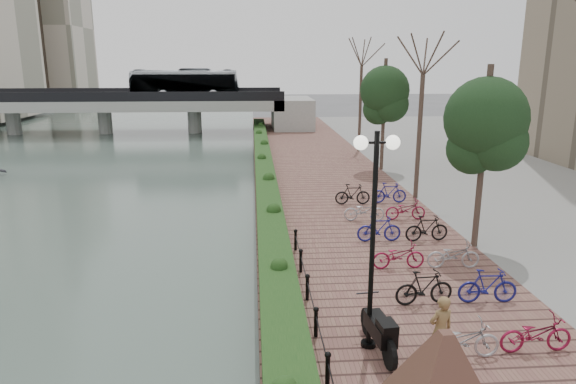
{
  "coord_description": "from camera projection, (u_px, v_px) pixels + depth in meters",
  "views": [
    {
      "loc": [
        -0.06,
        -8.3,
        7.05
      ],
      "look_at": [
        1.31,
        11.6,
        2.0
      ],
      "focal_mm": 32.0,
      "sensor_mm": 36.0,
      "label": 1
    }
  ],
  "objects": [
    {
      "name": "river_water",
      "position": [
        21.0,
        175.0,
        32.94
      ],
      "size": [
        30.0,
        130.0,
        0.02
      ],
      "primitive_type": "cube",
      "color": "#4A5D54",
      "rests_on": "ground"
    },
    {
      "name": "promenade",
      "position": [
        331.0,
        196.0,
        26.89
      ],
      "size": [
        8.0,
        75.0,
        0.5
      ],
      "primitive_type": "cube",
      "color": "brown",
      "rests_on": "ground"
    },
    {
      "name": "hedge",
      "position": [
        265.0,
        176.0,
        28.95
      ],
      "size": [
        1.1,
        56.0,
        0.6
      ],
      "primitive_type": "cube",
      "color": "#153B15",
      "rests_on": "promenade"
    },
    {
      "name": "chain_fence",
      "position": [
        321.0,
        345.0,
        11.58
      ],
      "size": [
        0.1,
        14.1,
        0.7
      ],
      "color": "black",
      "rests_on": "promenade"
    },
    {
      "name": "lamppost",
      "position": [
        375.0,
        197.0,
        11.31
      ],
      "size": [
        1.02,
        0.32,
        5.13
      ],
      "color": "black",
      "rests_on": "promenade"
    },
    {
      "name": "motorcycle",
      "position": [
        378.0,
        328.0,
        11.87
      ],
      "size": [
        0.78,
        1.89,
        1.15
      ],
      "primitive_type": null,
      "rotation": [
        0.0,
        0.0,
        0.11
      ],
      "color": "black",
      "rests_on": "promenade"
    },
    {
      "name": "pedestrian",
      "position": [
        441.0,
        330.0,
        11.31
      ],
      "size": [
        0.67,
        0.52,
        1.63
      ],
      "primitive_type": "imported",
      "rotation": [
        0.0,
        0.0,
        3.38
      ],
      "color": "brown",
      "rests_on": "promenade"
    },
    {
      "name": "bicycle_parking",
      "position": [
        414.0,
        241.0,
        17.94
      ],
      "size": [
        2.4,
        14.69,
        1.0
      ],
      "color": "#A7A6AA",
      "rests_on": "promenade"
    },
    {
      "name": "street_trees",
      "position": [
        444.0,
        144.0,
        21.66
      ],
      "size": [
        3.2,
        37.12,
        6.8
      ],
      "color": "#33261E",
      "rests_on": "promenade"
    },
    {
      "name": "bridge",
      "position": [
        121.0,
        100.0,
        51.57
      ],
      "size": [
        36.0,
        10.77,
        6.5
      ],
      "color": "gray",
      "rests_on": "ground"
    }
  ]
}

